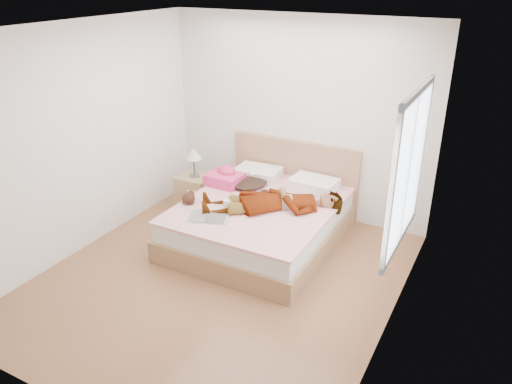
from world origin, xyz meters
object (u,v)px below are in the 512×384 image
(bed, at_px, (263,218))
(towel, at_px, (225,177))
(nightstand, at_px, (196,191))
(plush_toy, at_px, (189,198))
(magazine, at_px, (208,217))
(woman, at_px, (274,198))
(coffee_mug, at_px, (227,204))
(phone, at_px, (252,172))

(bed, height_order, towel, bed)
(bed, relative_size, nightstand, 2.23)
(plush_toy, bearing_deg, towel, 82.98)
(magazine, bearing_deg, woman, 48.74)
(coffee_mug, height_order, plush_toy, plush_toy)
(phone, bearing_deg, towel, 161.05)
(plush_toy, bearing_deg, coffee_mug, 12.35)
(phone, relative_size, plush_toy, 0.42)
(towel, distance_m, plush_toy, 0.70)
(magazine, bearing_deg, towel, 109.54)
(phone, distance_m, magazine, 1.02)
(woman, height_order, magazine, woman)
(woman, distance_m, towel, 0.91)
(bed, xyz_separation_m, nightstand, (-1.15, 0.21, 0.03))
(woman, xyz_separation_m, nightstand, (-1.33, 0.30, -0.32))
(woman, relative_size, phone, 15.93)
(magazine, bearing_deg, nightstand, 131.43)
(woman, height_order, nightstand, nightstand)
(towel, relative_size, plush_toy, 1.82)
(plush_toy, relative_size, nightstand, 0.27)
(woman, bearing_deg, coffee_mug, -92.13)
(magazine, xyz_separation_m, plush_toy, (-0.41, 0.23, 0.06))
(bed, xyz_separation_m, magazine, (-0.35, -0.69, 0.24))
(magazine, relative_size, nightstand, 0.58)
(towel, bearing_deg, phone, 13.15)
(plush_toy, bearing_deg, woman, 21.77)
(bed, distance_m, plush_toy, 0.94)
(towel, bearing_deg, plush_toy, -97.02)
(woman, relative_size, coffee_mug, 13.10)
(phone, height_order, bed, bed)
(magazine, xyz_separation_m, coffee_mug, (0.05, 0.33, 0.04))
(towel, bearing_deg, nightstand, -178.45)
(nightstand, bearing_deg, plush_toy, -60.25)
(bed, bearing_deg, coffee_mug, -128.75)
(woman, bearing_deg, bed, -148.51)
(plush_toy, bearing_deg, magazine, -28.87)
(magazine, distance_m, nightstand, 1.23)
(bed, relative_size, plush_toy, 8.25)
(bed, xyz_separation_m, plush_toy, (-0.76, -0.47, 0.30))
(phone, xyz_separation_m, coffee_mug, (0.03, -0.67, -0.15))
(woman, distance_m, phone, 0.65)
(coffee_mug, bearing_deg, towel, 122.78)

